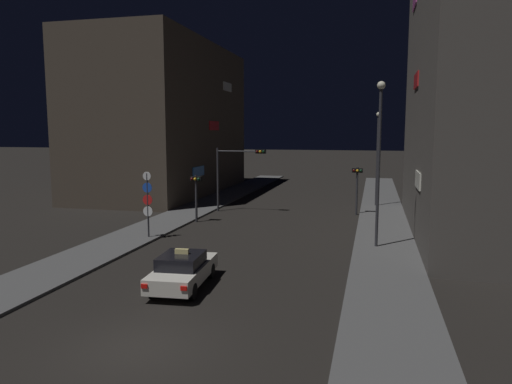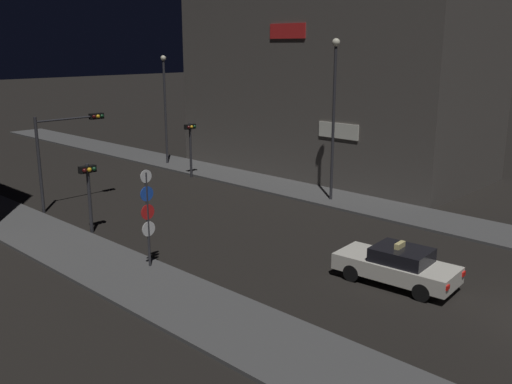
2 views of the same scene
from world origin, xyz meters
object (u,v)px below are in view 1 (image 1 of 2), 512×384
(street_lamp_near_block, at_px, (379,147))
(street_lamp_far_block, at_px, (377,151))
(sign_pole_left, at_px, (148,200))
(traffic_light_left_kerb, at_px, (196,188))
(traffic_light_overhead, at_px, (236,166))
(taxi, at_px, (183,270))
(traffic_light_right_kerb, at_px, (357,181))

(street_lamp_near_block, bearing_deg, street_lamp_far_block, 89.98)
(sign_pole_left, bearing_deg, traffic_light_left_kerb, 81.71)
(traffic_light_overhead, relative_size, street_lamp_near_block, 0.57)
(taxi, xyz_separation_m, traffic_light_left_kerb, (-4.56, 13.42, 1.66))
(traffic_light_overhead, height_order, traffic_light_left_kerb, traffic_light_overhead)
(taxi, relative_size, street_lamp_far_block, 0.59)
(traffic_light_left_kerb, bearing_deg, sign_pole_left, -98.29)
(traffic_light_right_kerb, distance_m, street_lamp_far_block, 5.13)
(traffic_light_overhead, bearing_deg, street_lamp_far_block, 26.19)
(sign_pole_left, height_order, street_lamp_near_block, street_lamp_near_block)
(street_lamp_near_block, height_order, street_lamp_far_block, street_lamp_near_block)
(traffic_light_left_kerb, relative_size, traffic_light_right_kerb, 0.90)
(sign_pole_left, bearing_deg, street_lamp_near_block, 3.70)
(traffic_light_overhead, height_order, sign_pole_left, traffic_light_overhead)
(traffic_light_left_kerb, height_order, street_lamp_near_block, street_lamp_near_block)
(traffic_light_overhead, height_order, traffic_light_right_kerb, traffic_light_overhead)
(sign_pole_left, distance_m, street_lamp_near_block, 13.46)
(sign_pole_left, xyz_separation_m, street_lamp_near_block, (13.06, 0.84, 3.18))
(traffic_light_overhead, relative_size, street_lamp_far_block, 0.65)
(sign_pole_left, relative_size, street_lamp_far_block, 0.50)
(street_lamp_far_block, bearing_deg, sign_pole_left, -129.70)
(taxi, xyz_separation_m, street_lamp_near_block, (7.67, 8.58, 4.76))
(traffic_light_overhead, height_order, street_lamp_near_block, street_lamp_near_block)
(traffic_light_left_kerb, height_order, sign_pole_left, sign_pole_left)
(street_lamp_far_block, bearing_deg, taxi, -108.10)
(traffic_light_right_kerb, relative_size, street_lamp_far_block, 0.47)
(traffic_light_overhead, relative_size, sign_pole_left, 1.30)
(taxi, distance_m, sign_pole_left, 9.56)
(traffic_light_left_kerb, xyz_separation_m, street_lamp_far_block, (12.23, 10.05, 2.28))
(traffic_light_overhead, distance_m, street_lamp_near_block, 14.51)
(traffic_light_right_kerb, distance_m, sign_pole_left, 16.18)
(street_lamp_far_block, bearing_deg, traffic_light_left_kerb, -140.59)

